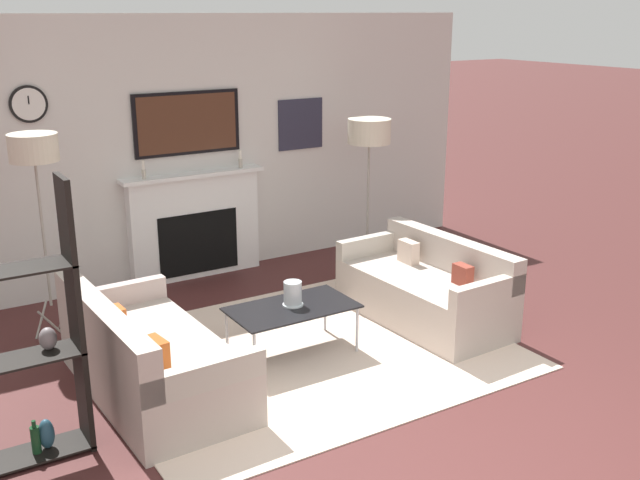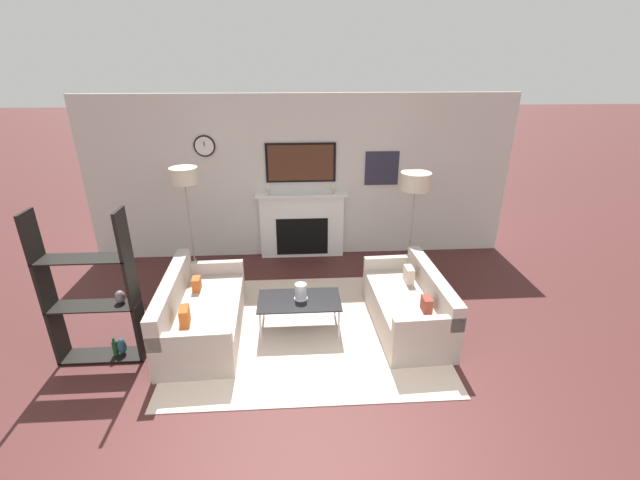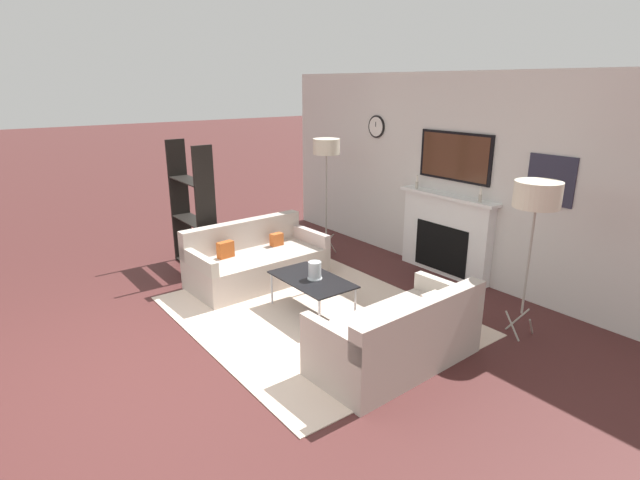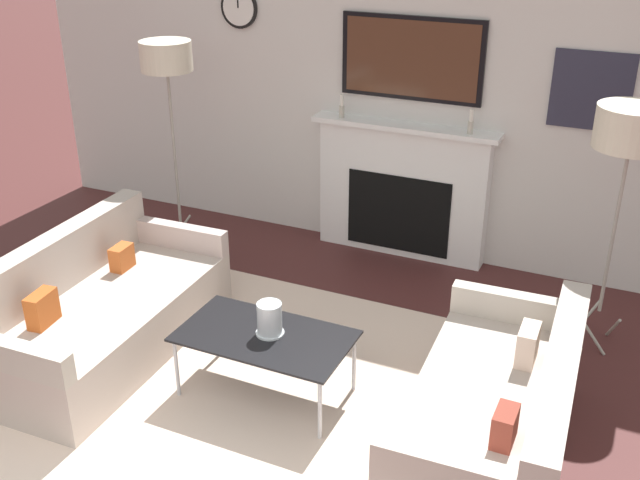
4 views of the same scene
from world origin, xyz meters
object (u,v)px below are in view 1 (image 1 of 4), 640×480
couch_left (148,361)px  shelf_unit (3,346)px  floor_lamp_right (369,133)px  couch_right (426,291)px  floor_lamp_left (34,151)px  coffee_table (292,310)px  hurricane_candle (293,295)px

couch_left → shelf_unit: 1.21m
floor_lamp_right → shelf_unit: size_ratio=0.92×
couch_right → floor_lamp_left: floor_lamp_left is taller
couch_right → floor_lamp_right: bearing=75.8°
couch_left → couch_right: size_ratio=1.09×
coffee_table → floor_lamp_right: floor_lamp_right is taller
couch_right → hurricane_candle: couch_right is taller
coffee_table → floor_lamp_left: bearing=137.9°
hurricane_candle → shelf_unit: bearing=-168.6°
couch_left → floor_lamp_left: size_ratio=1.02×
couch_left → hurricane_candle: bearing=2.4°
coffee_table → couch_left: bearing=-178.7°
hurricane_candle → shelf_unit: shelf_unit is taller
couch_left → floor_lamp_right: 3.55m
couch_left → couch_right: bearing=0.1°
couch_left → couch_right: couch_left is taller
couch_left → floor_lamp_right: floor_lamp_right is taller
coffee_table → floor_lamp_right: 2.53m
couch_left → floor_lamp_left: (-0.36, 1.46, 1.36)m
floor_lamp_left → couch_right: bearing=-26.1°
floor_lamp_right → shelf_unit: shelf_unit is taller
floor_lamp_left → shelf_unit: shelf_unit is taller
couch_right → floor_lamp_right: floor_lamp_right is taller
couch_left → shelf_unit: size_ratio=1.01×
shelf_unit → floor_lamp_left: bearing=70.8°
hurricane_candle → floor_lamp_right: 2.45m
couch_right → shelf_unit: bearing=-173.6°
floor_lamp_left → floor_lamp_right: (3.35, 0.00, -0.13)m
shelf_unit → couch_right: bearing=6.4°
couch_right → floor_lamp_left: bearing=153.9°
hurricane_candle → couch_left: bearing=-177.6°
floor_lamp_right → shelf_unit: (-4.00, -1.87, -0.70)m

